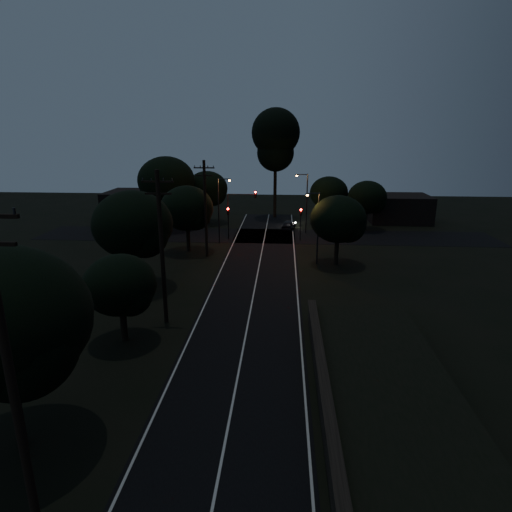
{
  "coord_description": "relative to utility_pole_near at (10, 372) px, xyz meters",
  "views": [
    {
      "loc": [
        2.44,
        -13.22,
        13.49
      ],
      "look_at": [
        0.0,
        24.0,
        2.5
      ],
      "focal_mm": 30.0,
      "sensor_mm": 36.0,
      "label": 1
    }
  ],
  "objects": [
    {
      "name": "tree_left_b",
      "position": [
        -1.84,
        13.91,
        -2.4
      ],
      "size": [
        4.67,
        4.67,
        5.93
      ],
      "color": "black",
      "rests_on": "ground"
    },
    {
      "name": "utility_pole_near",
      "position": [
        0.0,
        0.0,
        0.0
      ],
      "size": [
        2.2,
        0.3,
        12.0
      ],
      "color": "black",
      "rests_on": "ground"
    },
    {
      "name": "tree_right_a",
      "position": [
        14.2,
        31.89,
        -1.56
      ],
      "size": [
        5.69,
        5.69,
        7.23
      ],
      "color": "black",
      "rests_on": "ground"
    },
    {
      "name": "building_left",
      "position": [
        -14.0,
        54.0,
        -4.05
      ],
      "size": [
        10.0,
        8.0,
        4.4
      ],
      "primitive_type": "cube",
      "color": "black",
      "rests_on": "ground"
    },
    {
      "name": "retaining_wall",
      "position": [
        13.74,
        5.0,
        -5.63
      ],
      "size": [
        6.93,
        26.0,
        1.6
      ],
      "color": "black",
      "rests_on": "ground"
    },
    {
      "name": "tree_far_nw",
      "position": [
        -2.78,
        51.88,
        -1.23
      ],
      "size": [
        6.11,
        6.11,
        7.74
      ],
      "color": "black",
      "rests_on": "ground"
    },
    {
      "name": "streetlight_c",
      "position": [
        11.83,
        32.0,
        -1.89
      ],
      "size": [
        1.46,
        0.26,
        7.5
      ],
      "color": "black",
      "rests_on": "ground"
    },
    {
      "name": "utility_pole_mid",
      "position": [
        0.0,
        17.0,
        -0.51
      ],
      "size": [
        2.2,
        0.3,
        11.0
      ],
      "color": "black",
      "rests_on": "ground"
    },
    {
      "name": "tree_far_e",
      "position": [
        20.19,
        48.89,
        -1.83
      ],
      "size": [
        5.37,
        5.37,
        6.82
      ],
      "color": "black",
      "rests_on": "ground"
    },
    {
      "name": "tree_left_d",
      "position": [
        -2.29,
        35.88,
        -1.34
      ],
      "size": [
        5.97,
        5.97,
        7.58
      ],
      "color": "black",
      "rests_on": "ground"
    },
    {
      "name": "tree_far_w",
      "position": [
        -7.72,
        47.84,
        0.31
      ],
      "size": [
        7.91,
        7.91,
        10.08
      ],
      "color": "black",
      "rests_on": "ground"
    },
    {
      "name": "car",
      "position": [
        9.2,
        48.0,
        -5.6
      ],
      "size": [
        2.28,
        4.01,
        1.29
      ],
      "primitive_type": "imported",
      "rotation": [
        0.0,
        0.0,
        2.93
      ],
      "color": "black",
      "rests_on": "ground"
    },
    {
      "name": "tree_left_c",
      "position": [
        -4.26,
        23.86,
        -0.66
      ],
      "size": [
        6.84,
        6.84,
        8.64
      ],
      "color": "black",
      "rests_on": "ground"
    },
    {
      "name": "tree_far_ne",
      "position": [
        15.2,
        51.89,
        -1.67
      ],
      "size": [
        5.59,
        5.59,
        7.07
      ],
      "color": "black",
      "rests_on": "ground"
    },
    {
      "name": "ground",
      "position": [
        6.0,
        2.0,
        -6.25
      ],
      "size": [
        160.0,
        160.0,
        0.0
      ],
      "primitive_type": "plane",
      "color": "black"
    },
    {
      "name": "tree_left_a",
      "position": [
        -2.74,
        3.85,
        -0.33
      ],
      "size": [
        7.23,
        7.23,
        9.14
      ],
      "color": "black",
      "rests_on": "ground"
    },
    {
      "name": "signal_mast",
      "position": [
        3.09,
        41.99,
        -1.91
      ],
      "size": [
        3.7,
        0.35,
        6.25
      ],
      "color": "black",
      "rests_on": "ground"
    },
    {
      "name": "utility_pole_far",
      "position": [
        0.0,
        34.0,
        -0.76
      ],
      "size": [
        2.2,
        0.3,
        10.5
      ],
      "color": "black",
      "rests_on": "ground"
    },
    {
      "name": "signal_right",
      "position": [
        10.6,
        41.99,
        -3.41
      ],
      "size": [
        0.28,
        0.35,
        4.1
      ],
      "color": "black",
      "rests_on": "ground"
    },
    {
      "name": "tall_pine",
      "position": [
        7.0,
        57.0,
        5.92
      ],
      "size": [
        7.42,
        7.42,
        16.86
      ],
      "color": "black",
      "rests_on": "ground"
    },
    {
      "name": "streetlight_a",
      "position": [
        0.69,
        40.0,
        -1.61
      ],
      "size": [
        1.66,
        0.26,
        8.0
      ],
      "color": "black",
      "rests_on": "ground"
    },
    {
      "name": "road_surface",
      "position": [
        6.0,
        33.12,
        -6.23
      ],
      "size": [
        60.0,
        70.0,
        0.03
      ],
      "color": "black",
      "rests_on": "ground"
    },
    {
      "name": "signal_left",
      "position": [
        1.4,
        41.99,
        -3.41
      ],
      "size": [
        0.28,
        0.35,
        4.1
      ],
      "color": "black",
      "rests_on": "ground"
    },
    {
      "name": "streetlight_b",
      "position": [
        11.31,
        46.0,
        -1.61
      ],
      "size": [
        1.66,
        0.26,
        8.0
      ],
      "color": "black",
      "rests_on": "ground"
    },
    {
      "name": "building_right",
      "position": [
        26.0,
        55.0,
        -4.25
      ],
      "size": [
        9.0,
        7.0,
        4.0
      ],
      "primitive_type": "cube",
      "color": "black",
      "rests_on": "ground"
    }
  ]
}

